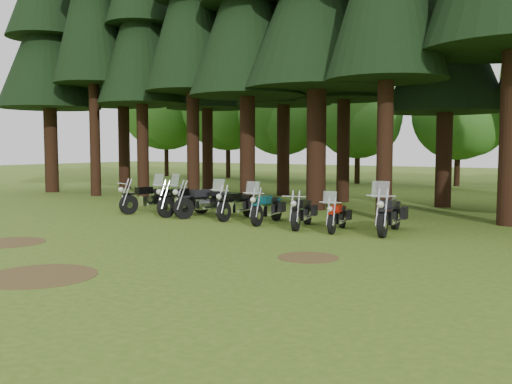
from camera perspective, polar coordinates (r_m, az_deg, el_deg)
ground at (r=15.29m, az=-10.79°, el=-4.97°), size 120.00×120.00×0.00m
pine_front_0 at (r=34.19m, az=-20.15°, el=16.41°), size 5.49×5.49×16.17m
pine_back_0 at (r=35.69m, az=-13.29°, el=17.07°), size 5.00×5.00×17.21m
pine_back_1 at (r=32.79m, az=-4.96°, el=17.24°), size 4.52×4.52×16.22m
pine_back_2 at (r=30.16m, az=2.80°, el=18.47°), size 4.85×4.85×16.30m
pine_back_4 at (r=25.56m, az=18.63°, el=17.31°), size 4.94×4.94×13.78m
decid_0 at (r=48.75m, az=-8.88°, el=8.50°), size 8.00×7.78×10.00m
decid_1 at (r=45.29m, az=-2.64°, el=8.78°), size 7.91×7.69×9.88m
decid_2 at (r=41.37m, az=2.85°, el=7.95°), size 6.72×6.53×8.40m
decid_3 at (r=39.08m, az=10.42°, el=7.43°), size 6.12×5.95×7.65m
decid_4 at (r=38.24m, az=19.91°, el=7.09°), size 5.93×5.76×7.41m
dirt_patch_0 at (r=16.32m, az=-23.38°, el=-4.64°), size 1.80×1.80×0.01m
dirt_patch_1 at (r=13.05m, az=5.24°, el=-6.53°), size 1.40×1.40×0.01m
dirt_patch_2 at (r=11.96m, az=-20.81°, el=-7.83°), size 2.20×2.20×0.01m
motorcycle_0 at (r=22.05m, az=-10.68°, el=-0.73°), size 0.75×2.40×0.99m
motorcycle_1 at (r=20.91m, az=-7.22°, el=-0.92°), size 0.64×2.50×1.57m
motorcycle_2 at (r=20.36m, az=-5.16°, el=-1.04°), size 1.15×2.46×1.58m
motorcycle_3 at (r=19.68m, az=-1.95°, el=-1.34°), size 0.43×2.31×1.45m
motorcycle_4 at (r=18.65m, az=1.09°, el=-1.68°), size 0.61×2.30×1.44m
motorcycle_5 at (r=17.74m, az=4.62°, el=-2.09°), size 0.71×2.17×0.90m
motorcycle_6 at (r=17.15m, az=8.13°, el=-2.48°), size 0.66×2.00×1.26m
motorcycle_7 at (r=16.93m, az=13.20°, el=-2.27°), size 0.66×2.53×1.59m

